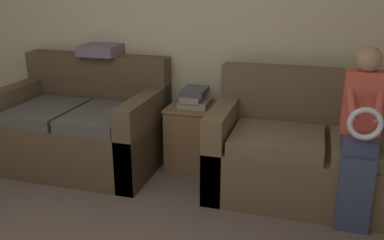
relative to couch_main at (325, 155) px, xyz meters
The scene contains 7 objects.
wall_back 1.66m from the couch_main, 157.63° to the left, with size 7.65×0.06×2.55m.
couch_main is the anchor object (origin of this frame).
couch_side 2.18m from the couch_main, behind, with size 1.46×0.97×0.98m.
child_left_seated 0.54m from the couch_main, 61.25° to the right, with size 0.27×0.38×1.25m.
side_shelf 1.18m from the couch_main, 168.40° to the left, with size 0.45×0.47×0.58m.
book_stack 1.22m from the couch_main, 168.18° to the left, with size 0.26×0.30×0.16m.
throw_pillow 2.25m from the couch_main, behind, with size 0.36×0.36×0.10m.
Camera 1 is at (1.14, -1.14, 1.68)m, focal length 40.00 mm.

